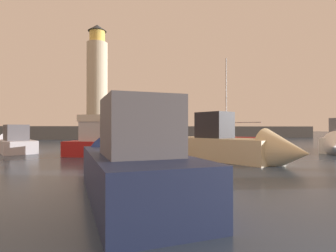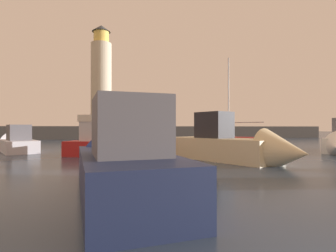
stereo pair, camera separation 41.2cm
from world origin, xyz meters
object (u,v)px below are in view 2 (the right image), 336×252
at_px(mooring_buoy, 174,144).
at_px(motorboat_5, 119,163).
at_px(lighthouse, 101,78).
at_px(sailboat_moored, 235,141).
at_px(motorboat_6, 16,143).
at_px(motorboat_0, 111,144).
at_px(motorboat_3, 237,147).

bearing_deg(mooring_buoy, motorboat_5, -108.04).
height_order(lighthouse, sailboat_moored, lighthouse).
bearing_deg(mooring_buoy, motorboat_6, 177.59).
distance_m(motorboat_0, mooring_buoy, 7.74).
bearing_deg(sailboat_moored, motorboat_5, -124.37).
distance_m(motorboat_0, motorboat_6, 10.06).
relative_size(motorboat_0, motorboat_6, 0.86).
distance_m(motorboat_0, motorboat_5, 10.53).
bearing_deg(lighthouse, motorboat_6, -102.60).
bearing_deg(motorboat_5, motorboat_0, 92.32).
relative_size(motorboat_3, motorboat_6, 1.20).
distance_m(lighthouse, motorboat_0, 33.07).
relative_size(lighthouse, motorboat_0, 2.84).
relative_size(motorboat_0, motorboat_5, 0.79).
bearing_deg(motorboat_5, lighthouse, 93.93).
xyz_separation_m(motorboat_5, motorboat_6, (-8.57, 16.43, -0.18)).
bearing_deg(motorboat_5, motorboat_6, 117.54).
distance_m(motorboat_3, mooring_buoy, 9.86).
height_order(motorboat_3, sailboat_moored, sailboat_moored).
bearing_deg(motorboat_5, mooring_buoy, 71.96).
xyz_separation_m(motorboat_6, mooring_buoy, (13.73, -0.58, -0.21)).
bearing_deg(motorboat_3, motorboat_5, -138.15).
bearing_deg(lighthouse, mooring_buoy, -72.84).
xyz_separation_m(motorboat_0, sailboat_moored, (12.33, 6.88, -0.27)).
distance_m(sailboat_moored, mooring_buoy, 6.91).
height_order(lighthouse, motorboat_5, lighthouse).
xyz_separation_m(lighthouse, sailboat_moored, (14.78, -24.49, -10.44)).
height_order(motorboat_5, mooring_buoy, motorboat_5).
xyz_separation_m(lighthouse, mooring_buoy, (8.04, -26.04, -10.53)).
height_order(lighthouse, motorboat_0, lighthouse).
bearing_deg(sailboat_moored, lighthouse, 121.11).
bearing_deg(motorboat_0, mooring_buoy, 43.67).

